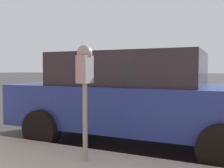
{
  "coord_description": "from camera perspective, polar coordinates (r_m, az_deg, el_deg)",
  "views": [
    {
      "loc": [
        -5.44,
        -1.73,
        1.29
      ],
      "look_at": [
        -2.23,
        -0.24,
        1.1
      ],
      "focal_mm": 42.0,
      "sensor_mm": 36.0,
      "label": 1
    }
  ],
  "objects": [
    {
      "name": "ground_plane",
      "position": [
        5.86,
        7.14,
        -9.72
      ],
      "size": [
        220.0,
        220.0,
        0.0
      ],
      "primitive_type": "plane",
      "color": "#3D3A3A"
    },
    {
      "name": "car_blue",
      "position": [
        4.61,
        5.3,
        -2.69
      ],
      "size": [
        2.1,
        4.48,
        1.59
      ],
      "rotation": [
        0.0,
        0.0,
        3.16
      ],
      "color": "navy",
      "rests_on": "ground_plane"
    },
    {
      "name": "parking_meter",
      "position": [
        3.22,
        -5.94,
        2.4
      ],
      "size": [
        0.21,
        0.19,
        1.44
      ],
      "color": "gray",
      "rests_on": "sidewalk"
    }
  ]
}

